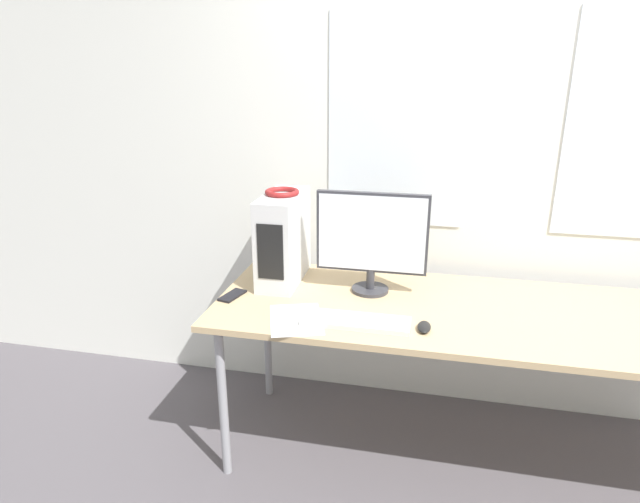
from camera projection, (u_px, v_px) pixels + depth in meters
name	position (u px, v px, depth m)	size (l,w,h in m)	color
wall_back	(511.00, 158.00, 2.57)	(8.00, 0.07, 2.70)	silver
desk	(509.00, 323.00, 2.28)	(2.54, 0.80, 0.78)	tan
pc_tower	(283.00, 238.00, 2.55)	(0.17, 0.41, 0.43)	silver
headphones	(282.00, 192.00, 2.48)	(0.16, 0.16, 0.02)	maroon
monitor_main	(372.00, 238.00, 2.40)	(0.50, 0.17, 0.47)	#333338
keyboard	(356.00, 321.00, 2.17)	(0.44, 0.14, 0.02)	silver
mouse	(424.00, 327.00, 2.12)	(0.05, 0.10, 0.02)	black
cell_phone	(232.00, 295.00, 2.43)	(0.10, 0.16, 0.01)	black
paper_sheet_left	(296.00, 319.00, 2.21)	(0.29, 0.35, 0.00)	white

